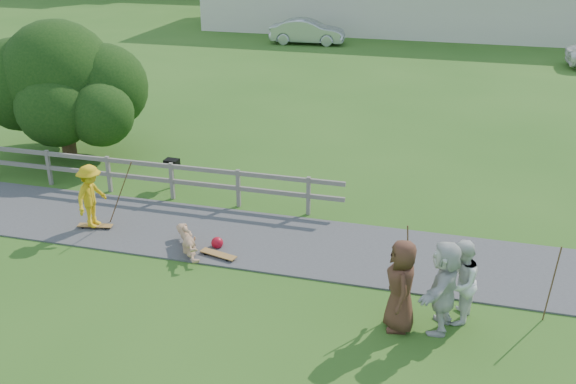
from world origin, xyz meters
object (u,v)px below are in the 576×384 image
spectator_c (401,286)px  skater_rider (92,200)px  spectator_a (460,282)px  car_silver (307,32)px  skater_fallen (188,241)px  spectator_d (444,287)px  bbq (173,173)px  tree (62,98)px

spectator_c → skater_rider: bearing=-119.0°
skater_rider → spectator_a: bearing=-97.0°
spectator_a → car_silver: 29.66m
skater_fallen → spectator_d: (6.04, -1.61, 0.67)m
bbq → skater_fallen: bearing=-57.7°
spectator_a → car_silver: spectator_a is taller
skater_rider → spectator_c: (8.08, -2.28, 0.12)m
skater_rider → spectator_d: spectator_d is taller
spectator_a → tree: bearing=-106.0°
spectator_c → car_silver: (-8.71, 28.53, -0.20)m
spectator_d → spectator_c: bearing=-65.9°
spectator_c → spectator_d: (0.80, 0.18, 0.00)m
skater_rider → spectator_c: size_ratio=0.87×
spectator_a → spectator_c: 1.23m
spectator_c → bbq: (-7.28, 5.38, -0.52)m
spectator_a → bbq: size_ratio=2.02×
skater_rider → spectator_d: bearing=-99.6°
skater_rider → bbq: skater_rider is taller
spectator_c → tree: (-11.89, 7.10, 0.99)m
car_silver → tree: (-3.17, -21.43, 1.19)m
tree → car_silver: bearing=81.6°
car_silver → bbq: bearing=178.7°
skater_rider → skater_fallen: bearing=-96.3°
skater_rider → car_silver: bearing=5.1°
spectator_c → tree: 13.88m
car_silver → tree: 21.70m
skater_fallen → spectator_a: (6.34, -1.24, 0.60)m
spectator_a → tree: size_ratio=0.31×
spectator_a → spectator_d: 0.48m
spectator_d → tree: (-12.69, 6.92, 0.99)m
car_silver → bbq: car_silver is taller
spectator_c → bbq: 9.06m
spectator_c → car_silver: bearing=-176.2°
spectator_a → car_silver: bearing=-149.9°
spectator_c → tree: size_ratio=0.33×
spectator_c → car_silver: spectator_c is taller
skater_fallen → spectator_c: (5.24, -1.78, 0.66)m
car_silver → skater_rider: bearing=176.6°
spectator_a → spectator_d: size_ratio=0.93×
bbq → spectator_d: bearing=-30.1°
skater_rider → skater_fallen: skater_rider is taller
skater_fallen → bbq: 4.14m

